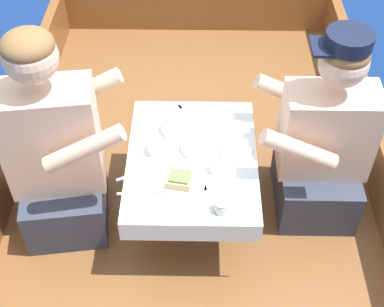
{
  "coord_description": "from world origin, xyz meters",
  "views": [
    {
      "loc": [
        0.03,
        -1.76,
        2.42
      ],
      "look_at": [
        0.0,
        -0.11,
        0.75
      ],
      "focal_mm": 50.0,
      "sensor_mm": 36.0,
      "label": 1
    }
  ],
  "objects": [
    {
      "name": "ground_plane",
      "position": [
        0.0,
        0.0,
        0.0
      ],
      "size": [
        60.0,
        60.0,
        0.0
      ],
      "primitive_type": "plane",
      "color": "navy"
    },
    {
      "name": "boat_deck",
      "position": [
        0.0,
        0.0,
        0.18
      ],
      "size": [
        1.9,
        3.14,
        0.35
      ],
      "primitive_type": "cube",
      "color": "brown",
      "rests_on": "ground_plane"
    },
    {
      "name": "gunwale_port",
      "position": [
        -0.92,
        0.0,
        0.5
      ],
      "size": [
        0.06,
        3.14,
        0.29
      ],
      "primitive_type": "cube",
      "color": "brown",
      "rests_on": "boat_deck"
    },
    {
      "name": "gunwale_starboard",
      "position": [
        0.92,
        0.0,
        0.5
      ],
      "size": [
        0.06,
        3.14,
        0.29
      ],
      "primitive_type": "cube",
      "color": "brown",
      "rests_on": "boat_deck"
    },
    {
      "name": "bow_coaming",
      "position": [
        0.0,
        1.54,
        0.52
      ],
      "size": [
        1.78,
        0.06,
        0.33
      ],
      "primitive_type": "cube",
      "color": "brown",
      "rests_on": "boat_deck"
    },
    {
      "name": "cockpit_table",
      "position": [
        0.0,
        -0.11,
        0.69
      ],
      "size": [
        0.57,
        0.76,
        0.38
      ],
      "color": "#B2B2B7",
      "rests_on": "boat_deck"
    },
    {
      "name": "person_port",
      "position": [
        -0.59,
        -0.15,
        0.78
      ],
      "size": [
        0.56,
        0.5,
        1.04
      ],
      "rotation": [
        0.0,
        0.0,
        0.14
      ],
      "color": "#333847",
      "rests_on": "boat_deck"
    },
    {
      "name": "person_starboard",
      "position": [
        0.59,
        -0.03,
        0.74
      ],
      "size": [
        0.52,
        0.44,
        0.97
      ],
      "rotation": [
        0.0,
        0.0,
        3.14
      ],
      "color": "#333847",
      "rests_on": "boat_deck"
    },
    {
      "name": "plate_sandwich",
      "position": [
        -0.05,
        -0.28,
        0.74
      ],
      "size": [
        0.21,
        0.21,
        0.01
      ],
      "color": "white",
      "rests_on": "cockpit_table"
    },
    {
      "name": "plate_bread",
      "position": [
        0.13,
        0.08,
        0.74
      ],
      "size": [
        0.21,
        0.21,
        0.01
      ],
      "color": "white",
      "rests_on": "cockpit_table"
    },
    {
      "name": "sandwich",
      "position": [
        -0.05,
        -0.28,
        0.77
      ],
      "size": [
        0.11,
        0.1,
        0.05
      ],
      "rotation": [
        0.0,
        0.0,
        -0.18
      ],
      "color": "tan",
      "rests_on": "plate_sandwich"
    },
    {
      "name": "bowl_port_near",
      "position": [
        -0.07,
        0.06,
        0.76
      ],
      "size": [
        0.15,
        0.15,
        0.04
      ],
      "color": "white",
      "rests_on": "cockpit_table"
    },
    {
      "name": "bowl_starboard_near",
      "position": [
        0.2,
        -0.09,
        0.76
      ],
      "size": [
        0.13,
        0.13,
        0.04
      ],
      "color": "white",
      "rests_on": "cockpit_table"
    },
    {
      "name": "bowl_center_far",
      "position": [
        0.02,
        -0.07,
        0.76
      ],
      "size": [
        0.13,
        0.13,
        0.04
      ],
      "color": "white",
      "rests_on": "cockpit_table"
    },
    {
      "name": "coffee_cup_port",
      "position": [
        -0.16,
        -0.09,
        0.77
      ],
      "size": [
        0.1,
        0.07,
        0.07
      ],
      "color": "white",
      "rests_on": "cockpit_table"
    },
    {
      "name": "coffee_cup_starboard",
      "position": [
        0.11,
        -0.2,
        0.77
      ],
      "size": [
        0.09,
        0.06,
        0.06
      ],
      "color": "white",
      "rests_on": "cockpit_table"
    },
    {
      "name": "tin_can",
      "position": [
        0.12,
        -0.41,
        0.76
      ],
      "size": [
        0.07,
        0.07,
        0.05
      ],
      "color": "silver",
      "rests_on": "cockpit_table"
    },
    {
      "name": "utensil_spoon_port",
      "position": [
        -0.19,
        -0.32,
        0.74
      ],
      "size": [
        0.17,
        0.03,
        0.01
      ],
      "rotation": [
        0.0,
        0.0,
        0.1
      ],
      "color": "silver",
      "rests_on": "cockpit_table"
    },
    {
      "name": "utensil_spoon_center",
      "position": [
        -0.22,
        -0.21,
        0.74
      ],
      "size": [
        0.16,
        0.09,
        0.01
      ],
      "rotation": [
        0.0,
        0.0,
        0.48
      ],
      "color": "silver",
      "rests_on": "cockpit_table"
    },
    {
      "name": "utensil_knife_port",
      "position": [
        -0.15,
        0.13,
        0.74
      ],
      "size": [
        0.15,
        0.09,
        0.0
      ],
      "rotation": [
        0.0,
        0.0,
        0.51
      ],
      "color": "silver",
      "rests_on": "cockpit_table"
    },
    {
      "name": "utensil_knife_starboard",
      "position": [
        -0.03,
        -0.43,
        0.74
      ],
      "size": [
        0.17,
        0.04,
        0.0
      ],
      "rotation": [
        0.0,
        0.0,
        2.96
      ],
      "color": "silver",
      "rests_on": "cockpit_table"
    },
    {
      "name": "utensil_fork_port",
      "position": [
        -0.04,
        0.18,
        0.74
      ],
      "size": [
        0.1,
        0.16,
        0.0
      ],
      "rotation": [
        0.0,
        0.0,
        2.06
      ],
      "color": "silver",
      "rests_on": "cockpit_table"
    },
    {
      "name": "utensil_fork_starboard",
      "position": [
        0.07,
        -0.34,
        0.74
      ],
      "size": [
        0.06,
        0.17,
        0.0
      ],
      "rotation": [
        0.0,
        0.0,
        1.81
      ],
      "color": "silver",
      "rests_on": "cockpit_table"
    }
  ]
}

